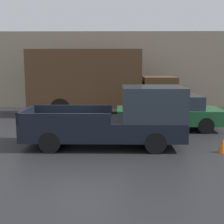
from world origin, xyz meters
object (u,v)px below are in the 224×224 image
at_px(pickup_truck, 120,119).
at_px(traffic_cone, 223,146).
at_px(car, 170,112).
at_px(delivery_truck, 95,81).

height_order(pickup_truck, traffic_cone, pickup_truck).
height_order(car, traffic_cone, car).
bearing_deg(delivery_truck, pickup_truck, -78.14).
distance_m(pickup_truck, car, 3.64).
relative_size(pickup_truck, car, 1.23).
bearing_deg(car, pickup_truck, -128.58).
xyz_separation_m(car, traffic_cone, (1.22, -3.63, -0.56)).
relative_size(pickup_truck, traffic_cone, 11.98).
distance_m(delivery_truck, traffic_cone, 8.98).
xyz_separation_m(pickup_truck, delivery_truck, (-1.38, 6.55, 0.98)).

